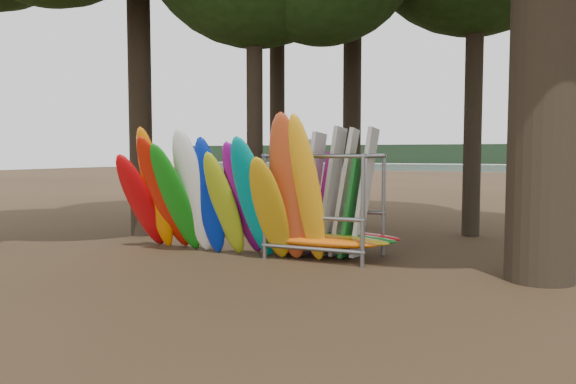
% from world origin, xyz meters
% --- Properties ---
extents(ground, '(120.00, 120.00, 0.00)m').
position_xyz_m(ground, '(0.00, 0.00, 0.00)').
color(ground, '#47331E').
rests_on(ground, ground).
extents(lake, '(160.00, 160.00, 0.00)m').
position_xyz_m(lake, '(0.00, 60.00, 0.00)').
color(lake, gray).
rests_on(lake, ground).
extents(far_shore, '(160.00, 4.00, 4.00)m').
position_xyz_m(far_shore, '(0.00, 110.00, 2.00)').
color(far_shore, black).
rests_on(far_shore, ground).
extents(kayak_row, '(5.08, 2.10, 3.21)m').
position_xyz_m(kayak_row, '(-1.35, 0.50, 1.32)').
color(kayak_row, red).
rests_on(kayak_row, ground).
extents(storage_rack, '(3.16, 1.51, 2.87)m').
position_xyz_m(storage_rack, '(0.84, 1.47, 1.05)').
color(storage_rack, gray).
rests_on(storage_rack, ground).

